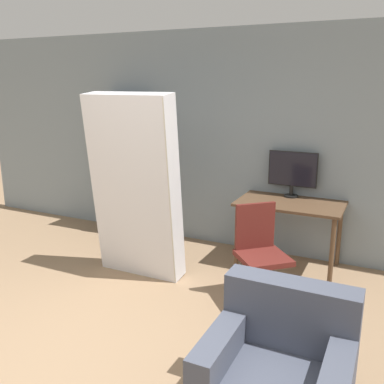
{
  "coord_description": "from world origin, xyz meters",
  "views": [
    {
      "loc": [
        1.96,
        -1.87,
        2.07
      ],
      "look_at": [
        0.24,
        1.7,
        1.05
      ],
      "focal_mm": 40.0,
      "sensor_mm": 36.0,
      "label": 1
    }
  ],
  "objects": [
    {
      "name": "bookshelf",
      "position": [
        -1.43,
        2.95,
        0.87
      ],
      "size": [
        0.65,
        0.33,
        1.9
      ],
      "color": "black",
      "rests_on": "ground"
    },
    {
      "name": "mattress_near",
      "position": [
        -0.47,
        1.81,
        0.99
      ],
      "size": [
        0.96,
        0.44,
        1.98
      ],
      "color": "silver",
      "rests_on": "ground"
    },
    {
      "name": "desk",
      "position": [
        0.96,
        2.75,
        0.66
      ],
      "size": [
        1.16,
        0.68,
        0.77
      ],
      "color": "brown",
      "rests_on": "ground"
    },
    {
      "name": "monitor",
      "position": [
        0.91,
        2.99,
        1.08
      ],
      "size": [
        0.56,
        0.16,
        0.54
      ],
      "color": "black",
      "rests_on": "desk"
    },
    {
      "name": "wall_back",
      "position": [
        0.0,
        3.12,
        1.35
      ],
      "size": [
        8.0,
        0.06,
        2.7
      ],
      "color": "gray",
      "rests_on": "ground"
    },
    {
      "name": "office_chair",
      "position": [
        0.91,
        1.8,
        0.39
      ],
      "size": [
        0.62,
        0.62,
        0.95
      ],
      "color": "#4C4C51",
      "rests_on": "ground"
    },
    {
      "name": "armchair",
      "position": [
        1.46,
        0.39,
        0.32
      ],
      "size": [
        0.85,
        0.8,
        0.85
      ],
      "color": "#474C5B",
      "rests_on": "ground"
    }
  ]
}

